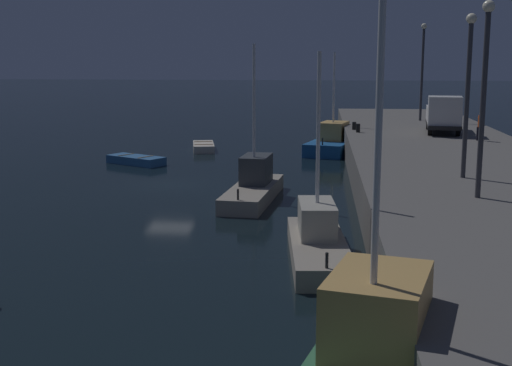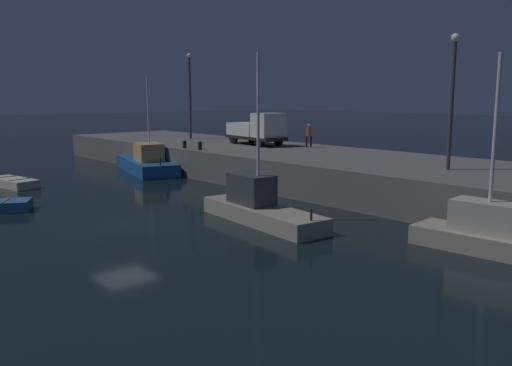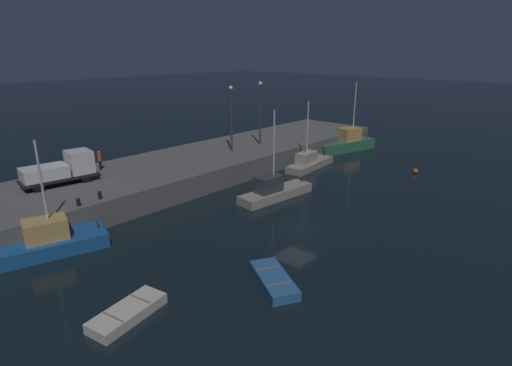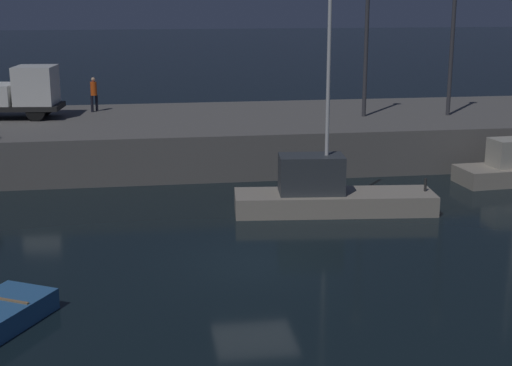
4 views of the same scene
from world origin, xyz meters
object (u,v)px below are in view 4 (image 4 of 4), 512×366
object	(u,v)px
fishing_boat_white	(328,193)
lamp_post_east	(367,32)
utility_truck	(7,93)
lamp_post_central	(453,30)
dockworker	(94,92)

from	to	relation	value
fishing_boat_white	lamp_post_east	world-z (taller)	lamp_post_east
fishing_boat_white	utility_truck	distance (m)	17.70
lamp_post_central	utility_truck	bearing A→B (deg)	173.70
fishing_boat_white	lamp_post_central	world-z (taller)	lamp_post_central
lamp_post_central	lamp_post_east	bearing A→B (deg)	175.86
lamp_post_east	dockworker	size ratio (longest dim) A/B	3.91
lamp_post_east	lamp_post_central	world-z (taller)	lamp_post_central
lamp_post_east	utility_truck	size ratio (longest dim) A/B	1.15
fishing_boat_white	lamp_post_east	xyz separation A→B (m)	(4.20, 9.46, 5.41)
lamp_post_central	utility_truck	size ratio (longest dim) A/B	1.19
utility_truck	dockworker	size ratio (longest dim) A/B	3.40
dockworker	lamp_post_east	bearing A→B (deg)	-15.23
fishing_boat_white	lamp_post_central	size ratio (longest dim) A/B	1.09
lamp_post_east	utility_truck	xyz separation A→B (m)	(-17.38, 2.08, -2.88)
fishing_boat_white	utility_truck	size ratio (longest dim) A/B	1.30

